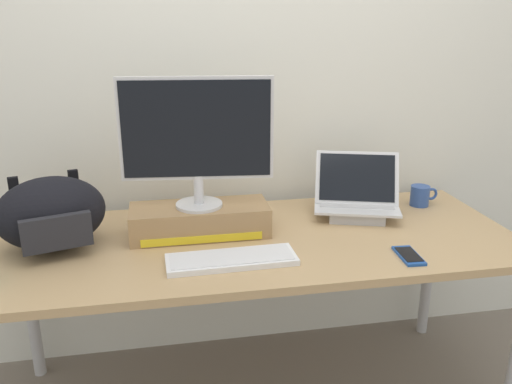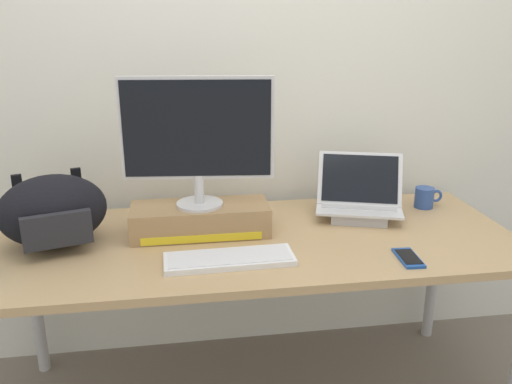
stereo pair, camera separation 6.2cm
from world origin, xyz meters
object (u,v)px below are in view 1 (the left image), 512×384
(desktop_monitor, at_px, (197,137))
(cell_phone, at_px, (409,256))
(open_laptop, at_px, (356,204))
(external_keyboard, at_px, (231,259))
(messenger_backpack, at_px, (51,213))
(coffee_mug, at_px, (420,196))
(toner_box_yellow, at_px, (200,220))

(desktop_monitor, relative_size, cell_phone, 3.63)
(open_laptop, xyz_separation_m, external_keyboard, (-0.57, -0.34, -0.04))
(desktop_monitor, relative_size, external_keyboard, 1.25)
(cell_phone, bearing_deg, messenger_backpack, 169.01)
(desktop_monitor, relative_size, messenger_backpack, 1.29)
(open_laptop, height_order, external_keyboard, open_laptop)
(desktop_monitor, xyz_separation_m, messenger_backpack, (-0.52, -0.03, -0.25))
(desktop_monitor, relative_size, coffee_mug, 4.48)
(messenger_backpack, bearing_deg, coffee_mug, -9.74)
(toner_box_yellow, distance_m, external_keyboard, 0.28)
(open_laptop, height_order, cell_phone, open_laptop)
(external_keyboard, height_order, cell_phone, external_keyboard)
(desktop_monitor, distance_m, cell_phone, 0.85)
(cell_phone, bearing_deg, toner_box_yellow, 157.20)
(desktop_monitor, xyz_separation_m, coffee_mug, (0.98, 0.15, -0.33))
(messenger_backpack, height_order, cell_phone, messenger_backpack)
(external_keyboard, distance_m, coffee_mug, 0.99)
(open_laptop, relative_size, external_keyboard, 0.89)
(desktop_monitor, bearing_deg, cell_phone, -19.88)
(desktop_monitor, relative_size, open_laptop, 1.40)
(toner_box_yellow, relative_size, cell_phone, 3.40)
(toner_box_yellow, relative_size, desktop_monitor, 0.94)
(external_keyboard, relative_size, messenger_backpack, 1.03)
(toner_box_yellow, distance_m, coffee_mug, 0.99)
(toner_box_yellow, relative_size, external_keyboard, 1.17)
(messenger_backpack, distance_m, coffee_mug, 1.51)
(desktop_monitor, xyz_separation_m, external_keyboard, (0.08, -0.27, -0.37))
(cell_phone, bearing_deg, external_keyboard, 176.61)
(coffee_mug, bearing_deg, cell_phone, -120.64)
(external_keyboard, bearing_deg, desktop_monitor, 105.93)
(desktop_monitor, distance_m, coffee_mug, 1.04)
(toner_box_yellow, height_order, external_keyboard, toner_box_yellow)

